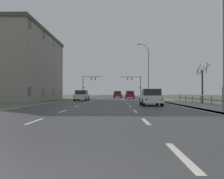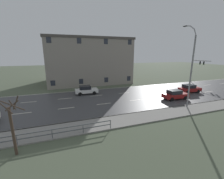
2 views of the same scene
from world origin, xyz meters
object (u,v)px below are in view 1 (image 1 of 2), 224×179
Objects in this scene: car_far_left at (151,97)px; car_distant at (118,94)px; street_lamp_midground at (148,72)px; street_lamp_foreground at (221,22)px; car_near_left at (130,95)px; car_mid_centre at (82,95)px; brick_building at (7,66)px; traffic_signal_left at (88,82)px; traffic_signal_right at (136,82)px.

car_far_left and car_distant have the same top height.
car_far_left is at bearing -97.02° from street_lamp_midground.
street_lamp_foreground is 34.78m from car_near_left.
car_near_left is 15.48m from car_mid_centre.
car_near_left is 1.00× the size of car_distant.
street_lamp_midground is at bearing -15.14° from car_near_left.
street_lamp_foreground is at bearing -59.17° from car_mid_centre.
car_distant is at bearing 95.68° from car_far_left.
car_mid_centre is at bearing -118.29° from car_near_left.
car_mid_centre is 13.76m from brick_building.
street_lamp_midground reaches higher than brick_building.
car_far_left is at bearing -81.58° from car_distant.
street_lamp_midground is 22.16m from traffic_signal_left.
car_far_left is (-2.14, -43.13, -3.22)m from traffic_signal_right.
street_lamp_foreground is 0.56× the size of brick_building.
car_near_left and car_far_left have the same top height.
car_mid_centre is at bearing -102.95° from car_distant.
car_far_left is (10.95, -42.42, -3.22)m from traffic_signal_left.
street_lamp_foreground is 52.16m from traffic_signal_left.
brick_building is (-12.63, 2.79, 4.70)m from car_mid_centre.
traffic_signal_right is 1.38× the size of car_distant.
car_near_left is at bearing 26.89° from brick_building.
car_near_left is 6.18m from car_distant.
traffic_signal_left is at bearing 131.68° from car_distant.
car_near_left is 0.21× the size of brick_building.
traffic_signal_left is 13.46m from car_distant.
traffic_signal_right is at bearing 93.16° from street_lamp_midground.
brick_building is at bearing 143.27° from car_far_left.
street_lamp_midground is at bearing 83.60° from car_far_left.
car_near_left is at bearing 162.02° from street_lamp_midground.
car_near_left is at bearing 91.45° from car_far_left.
car_mid_centre is (-11.51, -12.11, -4.63)m from street_lamp_midground.
traffic_signal_left is 1.39× the size of car_near_left.
street_lamp_foreground is 40.67m from car_distant.
car_distant is at bearing -51.68° from traffic_signal_left.
car_near_left and car_mid_centre have the same top height.
street_lamp_foreground is at bearing -67.50° from car_far_left.
street_lamp_midground is at bearing -50.48° from traffic_signal_left.
car_far_left is 0.98× the size of car_distant.
brick_building is (-10.07, -26.38, 1.48)m from traffic_signal_left.
traffic_signal_left is at bearing 126.41° from car_near_left.
street_lamp_foreground is at bearing -88.89° from traffic_signal_right.
car_near_left is (-3.51, 34.28, -4.72)m from street_lamp_foreground.
street_lamp_midground is 25.97m from car_far_left.
street_lamp_midground reaches higher than traffic_signal_right.
traffic_signal_left is at bearing 97.16° from car_mid_centre.
street_lamp_midground is 0.55× the size of brick_building.
brick_building reaches higher than car_distant.
street_lamp_foreground is 9.62m from car_far_left.
traffic_signal_right is (-0.98, 17.77, -1.41)m from street_lamp_midground.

